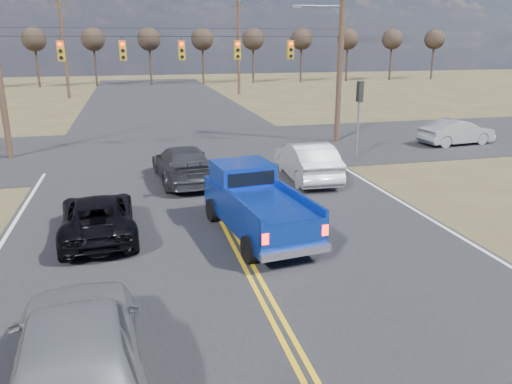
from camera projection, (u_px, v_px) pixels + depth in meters
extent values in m
plane|color=brown|center=(274.00, 314.00, 11.08)|extent=(160.00, 160.00, 0.00)
cube|color=#28282B|center=(207.00, 189.00, 20.36)|extent=(14.00, 120.00, 0.02)
cube|color=#28282B|center=(186.00, 149.00, 27.79)|extent=(120.00, 12.00, 0.02)
cylinder|color=#473323|center=(340.00, 55.00, 28.39)|extent=(0.32, 0.32, 10.00)
cylinder|color=black|center=(181.00, 36.00, 26.03)|extent=(18.00, 0.02, 0.02)
cylinder|color=black|center=(181.00, 28.00, 25.91)|extent=(18.00, 0.02, 0.02)
cube|color=#B28C14|center=(61.00, 51.00, 24.86)|extent=(0.34, 0.24, 1.00)
cylinder|color=#FF0C05|center=(60.00, 44.00, 24.63)|extent=(0.20, 0.06, 0.20)
cylinder|color=black|center=(60.00, 51.00, 24.73)|extent=(0.20, 0.06, 0.20)
cylinder|color=black|center=(61.00, 58.00, 24.83)|extent=(0.20, 0.06, 0.20)
cube|color=black|center=(59.00, 42.00, 24.57)|extent=(0.24, 0.14, 0.03)
cube|color=#B28C14|center=(123.00, 51.00, 25.55)|extent=(0.34, 0.24, 1.00)
cylinder|color=#FF0C05|center=(122.00, 44.00, 25.32)|extent=(0.20, 0.06, 0.20)
cylinder|color=black|center=(123.00, 51.00, 25.42)|extent=(0.20, 0.06, 0.20)
cylinder|color=black|center=(123.00, 57.00, 25.52)|extent=(0.20, 0.06, 0.20)
cube|color=black|center=(122.00, 42.00, 25.26)|extent=(0.24, 0.14, 0.03)
cube|color=#B28C14|center=(182.00, 50.00, 26.24)|extent=(0.34, 0.24, 1.00)
cylinder|color=#FF0C05|center=(182.00, 44.00, 26.01)|extent=(0.20, 0.06, 0.20)
cylinder|color=black|center=(182.00, 50.00, 26.11)|extent=(0.20, 0.06, 0.20)
cylinder|color=black|center=(182.00, 57.00, 26.20)|extent=(0.20, 0.06, 0.20)
cube|color=black|center=(182.00, 42.00, 25.95)|extent=(0.24, 0.14, 0.03)
cube|color=#B28C14|center=(237.00, 50.00, 26.92)|extent=(0.34, 0.24, 1.00)
cylinder|color=#FF0C05|center=(238.00, 44.00, 26.70)|extent=(0.20, 0.06, 0.20)
cylinder|color=black|center=(238.00, 50.00, 26.79)|extent=(0.20, 0.06, 0.20)
cylinder|color=black|center=(238.00, 56.00, 26.89)|extent=(0.20, 0.06, 0.20)
cube|color=black|center=(238.00, 42.00, 26.64)|extent=(0.24, 0.14, 0.03)
cube|color=#B28C14|center=(290.00, 50.00, 27.61)|extent=(0.34, 0.24, 1.00)
cylinder|color=#FF0C05|center=(291.00, 44.00, 27.38)|extent=(0.20, 0.06, 0.20)
cylinder|color=black|center=(291.00, 50.00, 27.48)|extent=(0.20, 0.06, 0.20)
cylinder|color=black|center=(291.00, 56.00, 27.58)|extent=(0.20, 0.06, 0.20)
cube|color=black|center=(291.00, 41.00, 27.32)|extent=(0.24, 0.14, 0.03)
cylinder|color=slate|center=(358.00, 128.00, 25.02)|extent=(0.12, 0.12, 3.20)
cube|color=black|center=(360.00, 91.00, 24.49)|extent=(0.24, 0.34, 1.00)
cylinder|color=slate|center=(319.00, 6.00, 27.30)|extent=(2.80, 0.10, 0.10)
cube|color=slate|center=(296.00, 7.00, 27.02)|extent=(0.55, 0.22, 0.14)
cylinder|color=#473323|center=(64.00, 48.00, 50.25)|extent=(0.32, 0.32, 10.00)
cube|color=#473323|center=(59.00, 4.00, 49.02)|extent=(1.60, 0.12, 0.12)
cylinder|color=#473323|center=(239.00, 48.00, 54.38)|extent=(0.32, 0.32, 10.00)
cube|color=#473323|center=(238.00, 7.00, 53.15)|extent=(1.60, 0.12, 0.12)
cylinder|color=#33261C|center=(37.00, 65.00, 62.76)|extent=(0.28, 0.28, 5.50)
sphere|color=#2D231C|center=(34.00, 39.00, 61.84)|extent=(3.00, 3.00, 3.00)
cylinder|color=#33261C|center=(95.00, 65.00, 64.37)|extent=(0.28, 0.28, 5.50)
sphere|color=#2D231C|center=(93.00, 39.00, 63.44)|extent=(3.00, 3.00, 3.00)
cylinder|color=#33261C|center=(150.00, 64.00, 65.97)|extent=(0.28, 0.28, 5.50)
sphere|color=#2D231C|center=(149.00, 39.00, 65.05)|extent=(3.00, 3.00, 3.00)
cylinder|color=#33261C|center=(203.00, 63.00, 67.57)|extent=(0.28, 0.28, 5.50)
sphere|color=#2D231C|center=(202.00, 39.00, 66.65)|extent=(3.00, 3.00, 3.00)
cylinder|color=#33261C|center=(253.00, 63.00, 69.18)|extent=(0.28, 0.28, 5.50)
sphere|color=#2D231C|center=(253.00, 39.00, 68.26)|extent=(3.00, 3.00, 3.00)
cylinder|color=#33261C|center=(301.00, 62.00, 70.78)|extent=(0.28, 0.28, 5.50)
sphere|color=#2D231C|center=(302.00, 39.00, 69.86)|extent=(3.00, 3.00, 3.00)
cylinder|color=#33261C|center=(347.00, 62.00, 72.39)|extent=(0.28, 0.28, 5.50)
sphere|color=#2D231C|center=(348.00, 39.00, 71.46)|extent=(3.00, 3.00, 3.00)
cylinder|color=#33261C|center=(391.00, 61.00, 73.99)|extent=(0.28, 0.28, 5.50)
sphere|color=#2D231C|center=(392.00, 39.00, 73.07)|extent=(3.00, 3.00, 3.00)
cylinder|color=#33261C|center=(432.00, 61.00, 75.59)|extent=(0.28, 0.28, 5.50)
sphere|color=#2D231C|center=(435.00, 39.00, 74.67)|extent=(3.00, 3.00, 3.00)
cylinder|color=black|center=(250.00, 249.00, 13.53)|extent=(0.41, 0.81, 0.78)
cylinder|color=black|center=(311.00, 240.00, 14.18)|extent=(0.41, 0.81, 0.78)
cylinder|color=black|center=(213.00, 210.00, 16.65)|extent=(0.41, 0.81, 0.78)
cylinder|color=black|center=(264.00, 204.00, 17.29)|extent=(0.41, 0.81, 0.78)
cube|color=#0F35AA|center=(258.00, 209.00, 15.27)|extent=(2.61, 5.46, 0.97)
cube|color=#0F35AA|center=(242.00, 173.00, 16.29)|extent=(2.00, 1.87, 0.70)
cube|color=black|center=(251.00, 179.00, 15.57)|extent=(1.55, 0.26, 0.44)
cube|color=#0F35AA|center=(241.00, 204.00, 13.87)|extent=(0.52, 3.19, 0.19)
cube|color=#0F35AA|center=(301.00, 197.00, 14.51)|extent=(0.52, 3.19, 0.19)
cube|color=#0F35AA|center=(295.00, 232.00, 12.89)|extent=(1.94, 0.33, 0.58)
cube|color=silver|center=(296.00, 252.00, 12.99)|extent=(2.00, 0.43, 0.21)
cube|color=#FF0C05|center=(265.00, 239.00, 12.57)|extent=(0.18, 0.08, 0.29)
cube|color=#FF0C05|center=(325.00, 230.00, 13.17)|extent=(0.18, 0.08, 0.29)
imported|color=gray|center=(77.00, 353.00, 8.19)|extent=(2.57, 5.51, 1.83)
imported|color=black|center=(98.00, 216.00, 15.29)|extent=(2.43, 4.81, 1.31)
imported|color=silver|center=(307.00, 161.00, 21.59)|extent=(1.99, 5.06, 1.64)
imported|color=#38393E|center=(183.00, 164.00, 21.22)|extent=(2.55, 5.43, 1.53)
imported|color=#999BA0|center=(457.00, 132.00, 28.76)|extent=(2.07, 4.59, 1.46)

